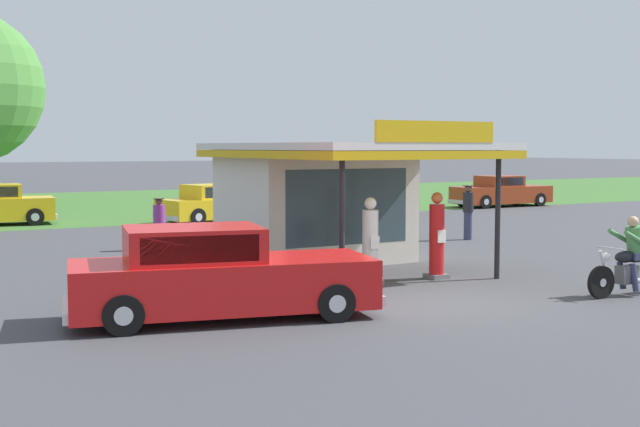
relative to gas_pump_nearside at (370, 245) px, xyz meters
name	(u,v)px	position (x,y,z in m)	size (l,w,h in m)	color
ground_plane	(436,301)	(0.07, -2.17, -0.86)	(300.00, 300.00, 0.00)	#424247
grass_verge_strip	(64,205)	(0.07, 27.83, -0.85)	(120.00, 24.00, 0.01)	#3D6B2D
service_station_kiosk	(322,193)	(0.89, 3.57, 0.91)	(4.98, 6.96, 3.48)	silver
gas_pump_nearside	(370,245)	(0.00, 0.00, 0.00)	(0.44, 0.44, 1.88)	slate
gas_pump_offside	(437,239)	(1.79, 0.00, 0.03)	(0.44, 0.44, 1.94)	slate
motorcycle_with_rider	(630,263)	(3.79, -3.63, -0.20)	(2.17, 0.70, 1.58)	black
featured_classic_sedan	(218,276)	(-4.21, -1.62, -0.12)	(5.58, 3.00, 1.60)	red
parked_car_back_row_left	(221,204)	(3.29, 15.55, -0.17)	(5.46, 2.73, 1.48)	gold
parked_car_back_row_far_right	(356,198)	(10.02, 16.22, -0.15)	(5.38, 3.06, 1.53)	#993819
parked_car_back_row_centre_left	(501,192)	(18.61, 16.39, -0.16)	(5.34, 2.03, 1.52)	#993819
bystander_chatting_near_pumps	(159,222)	(-1.84, 8.13, -0.07)	(0.34, 0.34, 1.49)	#2D3351
bystander_strolling_foreground	(468,210)	(7.52, 5.73, 0.09)	(0.38, 0.38, 1.75)	#2D3351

